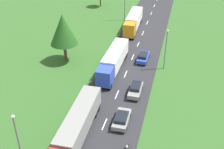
{
  "coord_description": "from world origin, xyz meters",
  "views": [
    {
      "loc": [
        8.4,
        -10.48,
        25.79
      ],
      "look_at": [
        -1.64,
        28.42,
        1.55
      ],
      "focal_mm": 45.91,
      "sensor_mm": 36.0,
      "label": 1
    }
  ],
  "objects_px": {
    "tree_elm": "(63,30)",
    "truck_second": "(114,60)",
    "truck_lead": "(76,128)",
    "lamppost_second": "(166,47)",
    "car_fifth": "(143,57)",
    "car_fourth": "(136,89)",
    "motorcycle_courier": "(127,149)",
    "lamppost_third": "(125,1)",
    "car_third": "(122,119)",
    "truck_third": "(133,21)",
    "lamppost_lead": "(19,146)"
  },
  "relations": [
    {
      "from": "tree_elm",
      "to": "car_third",
      "type": "bearing_deg",
      "value": -46.58
    },
    {
      "from": "car_fourth",
      "to": "lamppost_second",
      "type": "distance_m",
      "value": 10.36
    },
    {
      "from": "motorcycle_courier",
      "to": "tree_elm",
      "type": "distance_m",
      "value": 26.31
    },
    {
      "from": "car_fourth",
      "to": "lamppost_second",
      "type": "height_order",
      "value": "lamppost_second"
    },
    {
      "from": "truck_lead",
      "to": "truck_second",
      "type": "height_order",
      "value": "truck_second"
    },
    {
      "from": "truck_lead",
      "to": "lamppost_lead",
      "type": "distance_m",
      "value": 8.02
    },
    {
      "from": "truck_second",
      "to": "lamppost_third",
      "type": "xyz_separation_m",
      "value": [
        -3.59,
        25.58,
        2.87
      ]
    },
    {
      "from": "truck_second",
      "to": "truck_third",
      "type": "distance_m",
      "value": 19.76
    },
    {
      "from": "lamppost_lead",
      "to": "tree_elm",
      "type": "bearing_deg",
      "value": 103.36
    },
    {
      "from": "car_fifth",
      "to": "lamppost_lead",
      "type": "height_order",
      "value": "lamppost_lead"
    },
    {
      "from": "truck_third",
      "to": "lamppost_third",
      "type": "xyz_separation_m",
      "value": [
        -3.35,
        5.83,
        2.82
      ]
    },
    {
      "from": "tree_elm",
      "to": "car_fifth",
      "type": "bearing_deg",
      "value": 13.27
    },
    {
      "from": "car_third",
      "to": "tree_elm",
      "type": "bearing_deg",
      "value": 133.42
    },
    {
      "from": "car_third",
      "to": "lamppost_third",
      "type": "bearing_deg",
      "value": 101.79
    },
    {
      "from": "truck_third",
      "to": "lamppost_second",
      "type": "height_order",
      "value": "lamppost_second"
    },
    {
      "from": "truck_second",
      "to": "truck_lead",
      "type": "bearing_deg",
      "value": -90.51
    },
    {
      "from": "car_fifth",
      "to": "truck_second",
      "type": "bearing_deg",
      "value": -133.31
    },
    {
      "from": "car_third",
      "to": "truck_lead",
      "type": "bearing_deg",
      "value": -136.09
    },
    {
      "from": "truck_second",
      "to": "car_fifth",
      "type": "bearing_deg",
      "value": 46.69
    },
    {
      "from": "truck_second",
      "to": "car_third",
      "type": "relative_size",
      "value": 3.04
    },
    {
      "from": "lamppost_second",
      "to": "car_fifth",
      "type": "bearing_deg",
      "value": 154.79
    },
    {
      "from": "car_fifth",
      "to": "truck_third",
      "type": "bearing_deg",
      "value": 107.79
    },
    {
      "from": "truck_second",
      "to": "lamppost_third",
      "type": "distance_m",
      "value": 25.99
    },
    {
      "from": "car_fourth",
      "to": "motorcycle_courier",
      "type": "distance_m",
      "value": 12.42
    },
    {
      "from": "truck_third",
      "to": "motorcycle_courier",
      "type": "height_order",
      "value": "truck_third"
    },
    {
      "from": "truck_lead",
      "to": "car_fourth",
      "type": "distance_m",
      "value": 13.13
    },
    {
      "from": "tree_elm",
      "to": "truck_second",
      "type": "bearing_deg",
      "value": -8.58
    },
    {
      "from": "truck_lead",
      "to": "motorcycle_courier",
      "type": "xyz_separation_m",
      "value": [
        6.49,
        -0.4,
        -1.51
      ]
    },
    {
      "from": "tree_elm",
      "to": "lamppost_lead",
      "type": "bearing_deg",
      "value": -76.64
    },
    {
      "from": "motorcycle_courier",
      "to": "tree_elm",
      "type": "relative_size",
      "value": 0.22
    },
    {
      "from": "lamppost_second",
      "to": "lamppost_third",
      "type": "xyz_separation_m",
      "value": [
        -12.2,
        22.67,
        0.72
      ]
    },
    {
      "from": "truck_third",
      "to": "lamppost_lead",
      "type": "distance_m",
      "value": 44.94
    },
    {
      "from": "motorcycle_courier",
      "to": "lamppost_second",
      "type": "relative_size",
      "value": 0.26
    },
    {
      "from": "truck_lead",
      "to": "truck_second",
      "type": "bearing_deg",
      "value": 89.49
    },
    {
      "from": "truck_lead",
      "to": "truck_second",
      "type": "distance_m",
      "value": 18.22
    },
    {
      "from": "car_fifth",
      "to": "lamppost_third",
      "type": "bearing_deg",
      "value": 111.42
    },
    {
      "from": "truck_third",
      "to": "car_fourth",
      "type": "distance_m",
      "value": 26.59
    },
    {
      "from": "truck_third",
      "to": "car_third",
      "type": "bearing_deg",
      "value": -81.76
    },
    {
      "from": "lamppost_second",
      "to": "tree_elm",
      "type": "distance_m",
      "value": 18.47
    },
    {
      "from": "truck_second",
      "to": "car_fifth",
      "type": "distance_m",
      "value": 6.74
    },
    {
      "from": "motorcycle_courier",
      "to": "lamppost_third",
      "type": "xyz_separation_m",
      "value": [
        -9.92,
        44.2,
        4.39
      ]
    },
    {
      "from": "car_third",
      "to": "lamppost_second",
      "type": "distance_m",
      "value": 17.37
    },
    {
      "from": "truck_second",
      "to": "lamppost_second",
      "type": "height_order",
      "value": "lamppost_second"
    },
    {
      "from": "truck_second",
      "to": "lamppost_lead",
      "type": "xyz_separation_m",
      "value": [
        -3.42,
        -24.98,
        2.81
      ]
    },
    {
      "from": "truck_lead",
      "to": "car_fourth",
      "type": "xyz_separation_m",
      "value": [
        5.29,
        11.96,
        -1.19
      ]
    },
    {
      "from": "truck_third",
      "to": "lamppost_second",
      "type": "relative_size",
      "value": 1.72
    },
    {
      "from": "car_third",
      "to": "tree_elm",
      "type": "relative_size",
      "value": 0.48
    },
    {
      "from": "car_fifth",
      "to": "lamppost_second",
      "type": "relative_size",
      "value": 0.61
    },
    {
      "from": "lamppost_lead",
      "to": "lamppost_third",
      "type": "xyz_separation_m",
      "value": [
        -0.18,
        50.56,
        0.06
      ]
    },
    {
      "from": "car_fourth",
      "to": "tree_elm",
      "type": "distance_m",
      "value": 17.55
    }
  ]
}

